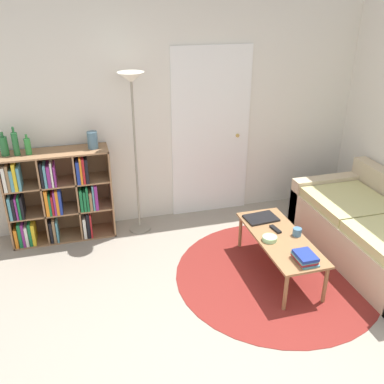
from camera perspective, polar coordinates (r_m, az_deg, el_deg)
name	(u,v)px	position (r m, az deg, el deg)	size (l,w,h in m)	color
ground_plane	(263,382)	(3.36, 9.50, -23.66)	(14.00, 14.00, 0.00)	gray
wall_back	(176,111)	(4.88, -2.17, 10.74)	(7.43, 0.11, 2.60)	silver
rug	(276,274)	(4.33, 11.14, -10.72)	(1.96, 1.96, 0.01)	maroon
bookshelf	(56,197)	(4.84, -17.72, -0.67)	(1.09, 0.34, 1.01)	#936B47
floor_lamp	(132,103)	(4.47, -7.95, 11.69)	(0.27, 0.27, 1.78)	gray
couch	(381,234)	(4.77, 23.88, -5.18)	(0.94, 1.90, 0.73)	#CCB793
coffee_table	(280,241)	(4.19, 11.67, -6.36)	(0.46, 1.13, 0.39)	#996B42
laptop	(261,218)	(4.44, 9.18, -3.45)	(0.34, 0.25, 0.02)	black
bowl	(270,239)	(4.08, 10.31, -6.12)	(0.14, 0.14, 0.04)	#9ED193
book_stack_on_table	(305,258)	(3.84, 14.84, -8.45)	(0.17, 0.22, 0.08)	teal
cup	(297,232)	(4.21, 13.84, -5.19)	(0.08, 0.08, 0.08)	teal
remote	(275,229)	(4.27, 11.06, -4.89)	(0.07, 0.16, 0.02)	black
bottle_left	(4,146)	(4.67, -23.79, 5.65)	(0.08, 0.08, 0.24)	#236633
bottle_middle	(15,144)	(4.63, -22.48, 5.99)	(0.06, 0.06, 0.29)	#236633
bottle_right	(28,146)	(4.62, -21.05, 5.73)	(0.06, 0.06, 0.21)	#2D8438
vase_on_shelf	(93,140)	(4.61, -13.12, 6.77)	(0.11, 0.11, 0.18)	slate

